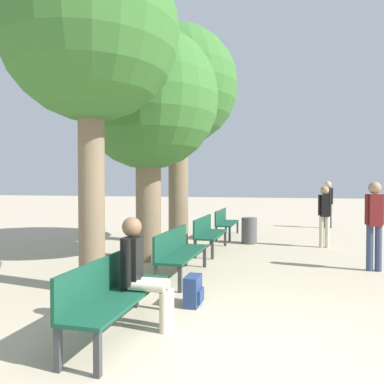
# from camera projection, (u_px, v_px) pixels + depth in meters

# --- Properties ---
(ground_plane) EXTENTS (80.00, 80.00, 0.00)m
(ground_plane) POSITION_uv_depth(u_px,v_px,m) (247.00, 362.00, 3.56)
(ground_plane) COLOR #B7A88E
(bench_row_0) EXTENTS (0.49, 1.89, 0.86)m
(bench_row_0) POSITION_uv_depth(u_px,v_px,m) (113.00, 289.00, 4.22)
(bench_row_0) COLOR #144733
(bench_row_0) RESTS_ON ground_plane
(bench_row_1) EXTENTS (0.49, 1.89, 0.86)m
(bench_row_1) POSITION_uv_depth(u_px,v_px,m) (178.00, 249.00, 6.76)
(bench_row_1) COLOR #144733
(bench_row_1) RESTS_ON ground_plane
(bench_row_2) EXTENTS (0.49, 1.89, 0.86)m
(bench_row_2) POSITION_uv_depth(u_px,v_px,m) (208.00, 231.00, 9.30)
(bench_row_2) COLOR #144733
(bench_row_2) RESTS_ON ground_plane
(bench_row_3) EXTENTS (0.49, 1.89, 0.86)m
(bench_row_3) POSITION_uv_depth(u_px,v_px,m) (225.00, 221.00, 11.84)
(bench_row_3) COLOR #144733
(bench_row_3) RESTS_ON ground_plane
(tree_row_0) EXTENTS (2.77, 2.77, 5.44)m
(tree_row_0) POSITION_uv_depth(u_px,v_px,m) (91.00, 36.00, 5.79)
(tree_row_0) COLOR #7A664C
(tree_row_0) RESTS_ON ground_plane
(tree_row_1) EXTENTS (3.10, 3.10, 5.11)m
(tree_row_1) POSITION_uv_depth(u_px,v_px,m) (148.00, 101.00, 8.22)
(tree_row_1) COLOR #7A664C
(tree_row_1) RESTS_ON ground_plane
(tree_row_2) EXTENTS (3.33, 3.33, 6.10)m
(tree_row_2) POSITION_uv_depth(u_px,v_px,m) (178.00, 89.00, 10.48)
(tree_row_2) COLOR #7A664C
(tree_row_2) RESTS_ON ground_plane
(person_seated) EXTENTS (0.61, 0.35, 1.31)m
(person_seated) POSITION_uv_depth(u_px,v_px,m) (141.00, 269.00, 4.41)
(person_seated) COLOR beige
(person_seated) RESTS_ON ground_plane
(backpack) EXTENTS (0.23, 0.38, 0.42)m
(backpack) POSITION_uv_depth(u_px,v_px,m) (193.00, 291.00, 5.21)
(backpack) COLOR navy
(backpack) RESTS_ON ground_plane
(pedestrian_near) EXTENTS (0.35, 0.24, 1.73)m
(pedestrian_near) POSITION_uv_depth(u_px,v_px,m) (374.00, 220.00, 7.23)
(pedestrian_near) COLOR #384260
(pedestrian_near) RESTS_ON ground_plane
(pedestrian_mid) EXTENTS (0.36, 0.30, 1.77)m
(pedestrian_mid) POSITION_uv_depth(u_px,v_px,m) (328.00, 201.00, 14.08)
(pedestrian_mid) COLOR #4C4C4C
(pedestrian_mid) RESTS_ON ground_plane
(pedestrian_far) EXTENTS (0.33, 0.24, 1.62)m
(pedestrian_far) POSITION_uv_depth(u_px,v_px,m) (325.00, 212.00, 9.86)
(pedestrian_far) COLOR beige
(pedestrian_far) RESTS_ON ground_plane
(trash_bin) EXTENTS (0.43, 0.43, 0.73)m
(trash_bin) POSITION_uv_depth(u_px,v_px,m) (249.00, 231.00, 10.53)
(trash_bin) COLOR #4C4C51
(trash_bin) RESTS_ON ground_plane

